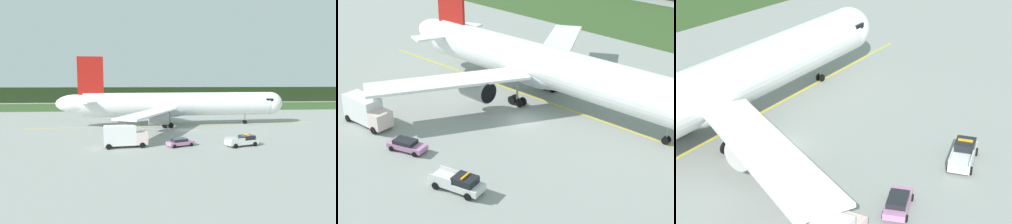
# 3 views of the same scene
# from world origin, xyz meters

# --- Properties ---
(ground) EXTENTS (320.00, 320.00, 0.00)m
(ground) POSITION_xyz_m (0.00, 0.00, 0.00)
(ground) COLOR gray
(taxiway_centerline_main) EXTENTS (70.65, 5.31, 0.01)m
(taxiway_centerline_main) POSITION_xyz_m (-1.04, 6.77, 0.00)
(taxiway_centerline_main) COLOR yellow
(taxiway_centerline_main) RESTS_ON ground
(airliner) EXTENTS (54.70, 43.74, 16.15)m
(airliner) POSITION_xyz_m (-1.64, 6.73, 5.01)
(airliner) COLOR white
(airliner) RESTS_ON ground
(ops_pickup_truck) EXTENTS (5.92, 3.54, 1.94)m
(ops_pickup_truck) POSITION_xyz_m (7.11, -15.64, 0.90)
(ops_pickup_truck) COLOR silver
(ops_pickup_truck) RESTS_ON ground
(staff_car) EXTENTS (4.82, 3.34, 1.30)m
(staff_car) POSITION_xyz_m (-3.29, -15.02, 0.70)
(staff_car) COLOR #B976A5
(staff_car) RESTS_ON ground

